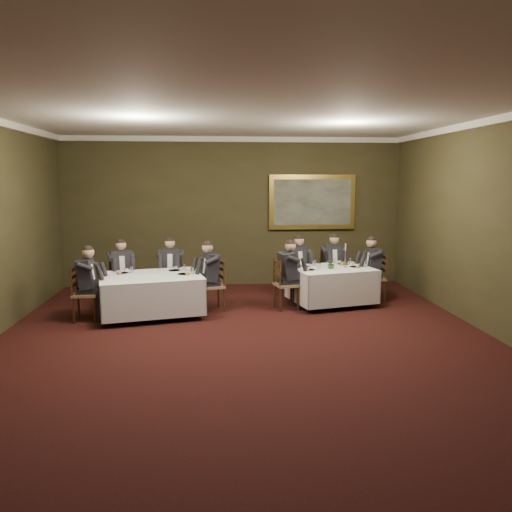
{
  "coord_description": "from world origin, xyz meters",
  "views": [
    {
      "loc": [
        -0.49,
        -6.87,
        2.52
      ],
      "look_at": [
        0.28,
        2.0,
        1.15
      ],
      "focal_mm": 35.0,
      "sensor_mm": 36.0,
      "label": 1
    }
  ],
  "objects": [
    {
      "name": "chair_sec_backright",
      "position": [
        -1.37,
        3.37,
        0.28
      ],
      "size": [
        0.45,
        0.43,
        1.0
      ],
      "rotation": [
        0.0,
        0.0,
        3.11
      ],
      "color": "olive",
      "rests_on": "ground"
    },
    {
      "name": "diner_main_endleft",
      "position": [
        0.92,
        2.59,
        0.51
      ],
      "size": [
        0.55,
        0.49,
        1.35
      ],
      "rotation": [
        0.0,
        0.0,
        -1.37
      ],
      "color": "black",
      "rests_on": "chair_main_endleft"
    },
    {
      "name": "back_wall",
      "position": [
        0.0,
        5.0,
        1.75
      ],
      "size": [
        8.0,
        0.1,
        3.5
      ],
      "primitive_type": "cube",
      "color": "#333019",
      "rests_on": "ground"
    },
    {
      "name": "chair_main_backleft",
      "position": [
        1.27,
        3.51,
        0.28
      ],
      "size": [
        0.56,
        0.55,
        1.0
      ],
      "rotation": [
        0.0,
        0.0,
        3.51
      ],
      "color": "olive",
      "rests_on": "ground"
    },
    {
      "name": "diner_sec_backleft",
      "position": [
        -2.34,
        3.15,
        0.51
      ],
      "size": [
        0.54,
        0.59,
        1.35
      ],
      "rotation": [
        0.0,
        0.0,
        3.5
      ],
      "color": "black",
      "rests_on": "chair_sec_backleft"
    },
    {
      "name": "table_main",
      "position": [
        1.87,
        2.82,
        0.45
      ],
      "size": [
        1.81,
        1.54,
        0.67
      ],
      "rotation": [
        0.0,
        0.0,
        0.24
      ],
      "color": "black",
      "rests_on": "ground"
    },
    {
      "name": "painting",
      "position": [
        1.87,
        4.94,
        1.98
      ],
      "size": [
        2.07,
        0.09,
        1.3
      ],
      "color": "#DDC250",
      "rests_on": "back_wall"
    },
    {
      "name": "chair_main_backright",
      "position": [
        2.1,
        3.71,
        0.28
      ],
      "size": [
        0.49,
        0.48,
        1.0
      ],
      "rotation": [
        0.0,
        0.0,
        3.28
      ],
      "color": "olive",
      "rests_on": "ground"
    },
    {
      "name": "front_wall",
      "position": [
        0.0,
        -5.0,
        1.75
      ],
      "size": [
        8.0,
        0.1,
        3.5
      ],
      "primitive_type": "cube",
      "color": "#333019",
      "rests_on": "ground"
    },
    {
      "name": "diner_sec_endright",
      "position": [
        -0.53,
        2.58,
        0.51
      ],
      "size": [
        0.57,
        0.51,
        1.35
      ],
      "rotation": [
        0.0,
        0.0,
        1.84
      ],
      "color": "black",
      "rests_on": "chair_sec_endright"
    },
    {
      "name": "diner_sec_backright",
      "position": [
        -1.37,
        3.36,
        0.51
      ],
      "size": [
        0.43,
        0.49,
        1.35
      ],
      "rotation": [
        0.0,
        0.0,
        3.11
      ],
      "color": "black",
      "rests_on": "chair_sec_backright"
    },
    {
      "name": "place_setting_table_second",
      "position": [
        -2.17,
        2.64,
        0.8
      ],
      "size": [
        0.33,
        0.31,
        0.14
      ],
      "color": "white",
      "rests_on": "table_second"
    },
    {
      "name": "centerpiece",
      "position": [
        1.85,
        2.74,
        0.88
      ],
      "size": [
        0.23,
        0.21,
        0.23
      ],
      "primitive_type": "imported",
      "rotation": [
        0.0,
        0.0,
        -0.12
      ],
      "color": "#2D5926",
      "rests_on": "table_main"
    },
    {
      "name": "candlestick",
      "position": [
        2.14,
        2.82,
        0.95
      ],
      "size": [
        0.07,
        0.07,
        0.5
      ],
      "color": "gold",
      "rests_on": "table_main"
    },
    {
      "name": "diner_main_endright",
      "position": [
        2.83,
        3.05,
        0.51
      ],
      "size": [
        0.49,
        0.42,
        1.35
      ],
      "rotation": [
        0.0,
        0.0,
        1.56
      ],
      "color": "black",
      "rests_on": "chair_main_endright"
    },
    {
      "name": "diner_main_backleft",
      "position": [
        1.28,
        3.5,
        0.51
      ],
      "size": [
        0.55,
        0.59,
        1.35
      ],
      "rotation": [
        0.0,
        0.0,
        3.51
      ],
      "color": "black",
      "rests_on": "chair_main_backleft"
    },
    {
      "name": "diner_sec_endleft",
      "position": [
        -2.79,
        2.09,
        0.51
      ],
      "size": [
        0.49,
        0.43,
        1.35
      ],
      "rotation": [
        0.0,
        0.0,
        -1.55
      ],
      "color": "black",
      "rests_on": "chair_sec_endleft"
    },
    {
      "name": "diner_main_backright",
      "position": [
        2.1,
        3.7,
        0.51
      ],
      "size": [
        0.46,
        0.53,
        1.35
      ],
      "rotation": [
        0.0,
        0.0,
        3.28
      ],
      "color": "black",
      "rests_on": "chair_main_backright"
    },
    {
      "name": "chair_sec_endleft",
      "position": [
        -2.8,
        2.09,
        0.28
      ],
      "size": [
        0.43,
        0.45,
        1.0
      ],
      "rotation": [
        0.0,
        0.0,
        -1.55
      ],
      "color": "olive",
      "rests_on": "ground"
    },
    {
      "name": "crown_molding",
      "position": [
        0.0,
        0.0,
        3.44
      ],
      "size": [
        8.0,
        10.0,
        0.12
      ],
      "color": "white",
      "rests_on": "back_wall"
    },
    {
      "name": "table_second",
      "position": [
        -1.66,
        2.33,
        0.45
      ],
      "size": [
        2.1,
        1.76,
        0.67
      ],
      "rotation": [
        0.0,
        0.0,
        0.21
      ],
      "color": "black",
      "rests_on": "ground"
    },
    {
      "name": "ground",
      "position": [
        0.0,
        0.0,
        0.0
      ],
      "size": [
        10.0,
        10.0,
        0.0
      ],
      "primitive_type": "plane",
      "color": "black",
      "rests_on": "ground"
    },
    {
      "name": "chair_main_endleft",
      "position": [
        0.91,
        2.59,
        0.28
      ],
      "size": [
        0.5,
        0.52,
        1.0
      ],
      "rotation": [
        0.0,
        0.0,
        -1.37
      ],
      "color": "olive",
      "rests_on": "ground"
    },
    {
      "name": "chair_sec_backleft",
      "position": [
        -2.34,
        3.16,
        0.28
      ],
      "size": [
        0.56,
        0.55,
        1.0
      ],
      "rotation": [
        0.0,
        0.0,
        3.5
      ],
      "color": "olive",
      "rests_on": "ground"
    },
    {
      "name": "ceiling",
      "position": [
        0.0,
        0.0,
        3.5
      ],
      "size": [
        8.0,
        10.0,
        0.1
      ],
      "primitive_type": "cube",
      "color": "silver",
      "rests_on": "back_wall"
    },
    {
      "name": "chair_sec_endright",
      "position": [
        -0.51,
        2.58,
        0.28
      ],
      "size": [
        0.52,
        0.54,
        1.0
      ],
      "rotation": [
        0.0,
        0.0,
        1.84
      ],
      "color": "olive",
      "rests_on": "ground"
    },
    {
      "name": "place_setting_table_main",
      "position": [
        1.44,
        3.07,
        0.8
      ],
      "size": [
        0.33,
        0.31,
        0.14
      ],
      "color": "white",
      "rests_on": "table_main"
    },
    {
      "name": "chair_main_endright",
      "position": [
        2.84,
        3.05,
        0.28
      ],
      "size": [
        0.43,
        0.45,
        1.0
      ],
      "rotation": [
        0.0,
        0.0,
        1.56
      ],
      "color": "olive",
      "rests_on": "ground"
    }
  ]
}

